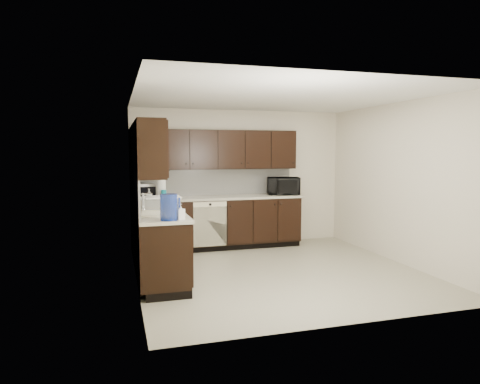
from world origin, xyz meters
name	(u,v)px	position (x,y,z in m)	size (l,w,h in m)	color
floor	(278,271)	(0.00, 0.00, 0.00)	(4.00, 4.00, 0.00)	#A19C85
ceiling	(279,97)	(0.00, 0.00, 2.50)	(4.00, 4.00, 0.00)	white
wall_back	(240,178)	(0.00, 2.00, 1.25)	(4.00, 0.02, 2.50)	beige
wall_left	(135,189)	(-2.00, 0.00, 1.25)	(0.02, 4.00, 2.50)	beige
wall_right	(398,183)	(2.00, 0.00, 1.25)	(0.02, 4.00, 2.50)	beige
wall_front	(354,202)	(0.00, -2.00, 1.25)	(4.00, 0.02, 2.50)	beige
lower_cabinets	(196,233)	(-1.01, 1.11, 0.41)	(3.00, 2.80, 0.90)	black
countertop	(195,202)	(-1.01, 1.11, 0.92)	(3.03, 2.83, 0.04)	#B6B29F
backsplash	(180,186)	(-1.22, 1.32, 1.18)	(3.00, 2.80, 0.48)	silver
upper_cabinets	(188,150)	(-1.10, 1.20, 1.77)	(3.00, 2.80, 0.70)	black
dishwasher	(210,221)	(-0.70, 1.41, 0.55)	(0.58, 0.04, 0.78)	#F1EAC5
sink	(160,217)	(-1.68, -0.01, 0.88)	(0.54, 0.82, 0.42)	#F1EAC5
microwave	(283,186)	(0.75, 1.67, 1.10)	(0.58, 0.39, 0.32)	black
soap_bottle_a	(180,212)	(-1.52, -0.70, 1.04)	(0.09, 0.09, 0.19)	gray
soap_bottle_b	(149,198)	(-1.77, 0.62, 1.07)	(0.10, 0.10, 0.26)	gray
toaster_oven	(145,191)	(-1.75, 1.77, 1.07)	(0.40, 0.30, 0.25)	#B0AFB2
storage_bin	(163,203)	(-1.62, 0.21, 1.03)	(0.45, 0.34, 0.18)	white
blue_pitcher	(169,207)	(-1.65, -0.70, 1.09)	(0.20, 0.20, 0.31)	navy
teal_tumbler	(164,196)	(-1.50, 1.23, 1.03)	(0.08, 0.08, 0.18)	#0C798D
paper_towel_roll	(161,190)	(-1.53, 1.35, 1.11)	(0.15, 0.15, 0.34)	silver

